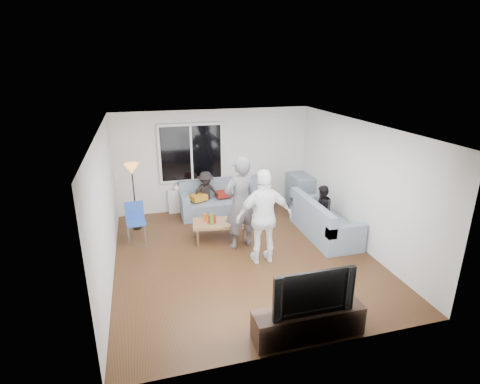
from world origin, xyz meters
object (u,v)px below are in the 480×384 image
object	(u,v)px
sofa_back_section	(226,198)
spectator_back	(206,194)
coffee_table	(218,230)
spectator_right	(322,209)
television	(311,289)
floor_lamp	(134,197)
side_chair	(136,223)
sofa_right_section	(325,217)
player_left	(240,203)
tv_console	(308,323)
player_right	(264,217)

from	to	relation	value
sofa_back_section	spectator_back	size ratio (longest dim) A/B	2.01
coffee_table	spectator_right	distance (m)	2.38
spectator_right	television	world-z (taller)	television
floor_lamp	side_chair	bearing A→B (deg)	-90.00
floor_lamp	sofa_right_section	bearing A→B (deg)	-19.93
player_left	spectator_right	xyz separation A→B (m)	(1.97, 0.20, -0.43)
tv_console	television	size ratio (longest dim) A/B	1.36
sofa_back_section	player_right	bearing A→B (deg)	-86.77
side_chair	player_left	xyz separation A→B (m)	(2.10, -0.82, 0.55)
side_chair	sofa_back_section	bearing A→B (deg)	20.39
side_chair	player_left	distance (m)	2.32
spectator_back	spectator_right	bearing A→B (deg)	-42.23
spectator_right	television	distance (m)	3.58
player_left	spectator_right	size ratio (longest dim) A/B	1.77
sofa_back_section	floor_lamp	size ratio (longest dim) A/B	1.47
sofa_right_section	tv_console	xyz separation A→B (m)	(-1.76, -2.94, -0.20)
player_right	spectator_back	world-z (taller)	player_right
sofa_back_section	coffee_table	world-z (taller)	sofa_back_section
spectator_back	tv_console	size ratio (longest dim) A/B	0.72
sofa_right_section	television	size ratio (longest dim) A/B	1.70
side_chair	spectator_right	size ratio (longest dim) A/B	0.78
tv_console	sofa_right_section	bearing A→B (deg)	59.08
sofa_right_section	player_right	bearing A→B (deg)	113.95
sofa_back_section	coffee_table	size ratio (longest dim) A/B	2.09
side_chair	spectator_back	size ratio (longest dim) A/B	0.75
tv_console	television	xyz separation A→B (m)	(0.00, 0.00, 0.56)
player_left	television	bearing A→B (deg)	79.39
spectator_right	tv_console	xyz separation A→B (m)	(-1.76, -3.11, -0.33)
floor_lamp	spectator_back	bearing A→B (deg)	12.44
sofa_right_section	television	world-z (taller)	television
sofa_right_section	tv_console	distance (m)	3.44
coffee_table	spectator_back	size ratio (longest dim) A/B	0.96
side_chair	floor_lamp	bearing A→B (deg)	85.28
sofa_right_section	spectator_right	bearing A→B (deg)	0.00
coffee_table	floor_lamp	xyz separation A→B (m)	(-1.73, 1.04, 0.58)
coffee_table	player_left	distance (m)	0.99
side_chair	television	xyz separation A→B (m)	(2.31, -3.72, 0.35)
coffee_table	player_left	bearing A→B (deg)	-52.48
player_right	television	size ratio (longest dim) A/B	1.59
coffee_table	side_chair	size ratio (longest dim) A/B	1.28
player_left	player_right	distance (m)	0.77
sofa_right_section	spectator_back	bearing A→B (deg)	51.61
sofa_right_section	coffee_table	distance (m)	2.39
coffee_table	player_right	size ratio (longest dim) A/B	0.59
coffee_table	spectator_back	xyz separation A→B (m)	(-0.01, 1.42, 0.37)
sofa_right_section	television	bearing A→B (deg)	149.08
spectator_back	television	world-z (taller)	spectator_back
player_right	tv_console	xyz separation A→B (m)	(-0.07, -2.19, -0.71)
coffee_table	tv_console	bearing A→B (deg)	-80.37
player_left	television	distance (m)	2.92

